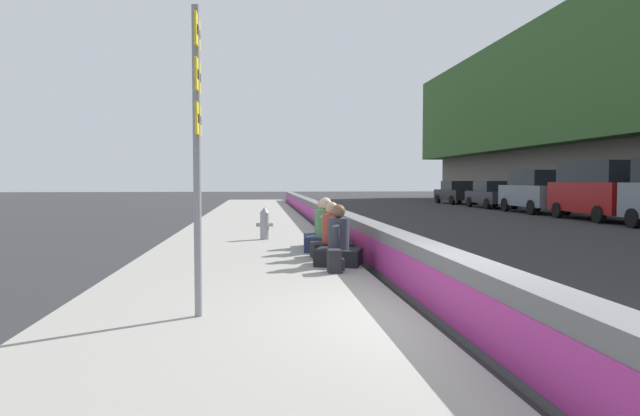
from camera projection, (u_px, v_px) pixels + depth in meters
name	position (u px, v px, depth m)	size (l,w,h in m)	color
ground_plane	(460.00, 327.00, 6.48)	(160.00, 160.00, 0.00)	#2B2B2D
sidewalk_strip	(233.00, 328.00, 6.19)	(80.00, 4.40, 0.14)	gray
jersey_barrier	(460.00, 292.00, 6.46)	(76.00, 0.45, 0.85)	slate
route_sign_post	(197.00, 137.00, 6.34)	(0.44, 0.09, 3.60)	gray
fire_hydrant	(265.00, 223.00, 14.88)	(0.26, 0.46, 0.88)	gray
seated_person_foreground	(338.00, 246.00, 10.33)	(0.92, 1.00, 1.15)	black
seated_person_middle	(332.00, 240.00, 11.35)	(0.74, 0.86, 1.15)	black
seated_person_rear	(325.00, 234.00, 12.35)	(0.92, 1.02, 1.21)	#23284C
seated_person_far	(323.00, 232.00, 13.26)	(0.75, 0.87, 1.15)	#23284C
backpack	(335.00, 261.00, 9.51)	(0.32, 0.28, 0.40)	#232328
parked_car_fourth	(598.00, 189.00, 23.79)	(5.16, 2.23, 2.56)	maroon
parked_car_midline	(535.00, 191.00, 29.23)	(4.82, 2.11, 2.28)	slate
parked_car_far	(492.00, 194.00, 34.66)	(4.52, 1.99, 1.71)	#28282D
parked_car_farther	(456.00, 192.00, 40.89)	(4.56, 2.06, 1.71)	black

